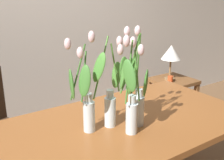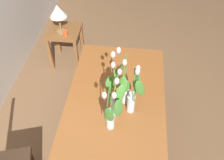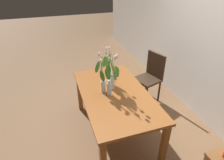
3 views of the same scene
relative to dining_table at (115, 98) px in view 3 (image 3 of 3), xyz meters
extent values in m
plane|color=brown|center=(0.00, 0.00, -0.65)|extent=(18.00, 18.00, 0.00)
cube|color=beige|center=(0.00, 1.55, 0.70)|extent=(9.00, 0.10, 2.70)
cube|color=brown|center=(0.00, 0.00, 0.07)|extent=(1.60, 0.90, 0.04)
cube|color=brown|center=(-0.74, -0.39, -0.30)|extent=(0.07, 0.07, 0.70)
cube|color=brown|center=(-0.74, 0.39, -0.30)|extent=(0.07, 0.07, 0.70)
cube|color=brown|center=(0.74, 0.39, -0.30)|extent=(0.07, 0.07, 0.70)
cylinder|color=silver|center=(0.03, -0.08, 0.18)|extent=(0.07, 0.07, 0.18)
cylinder|color=silver|center=(0.03, -0.08, 0.30)|extent=(0.04, 0.04, 0.05)
cylinder|color=silver|center=(0.03, -0.08, 0.15)|extent=(0.06, 0.06, 0.11)
cylinder|color=#478433|center=(-0.03, -0.06, 0.42)|extent=(0.10, 0.05, 0.25)
ellipsoid|color=silver|center=(-0.08, -0.03, 0.56)|extent=(0.04, 0.04, 0.06)
ellipsoid|color=#4C8E38|center=(-0.08, -0.06, 0.42)|extent=(0.07, 0.08, 0.17)
cylinder|color=#478433|center=(0.00, -0.07, 0.45)|extent=(0.04, 0.02, 0.31)
ellipsoid|color=silver|center=(-0.01, -0.07, 0.60)|extent=(0.04, 0.04, 0.06)
ellipsoid|color=#4C8E38|center=(-0.05, -0.08, 0.37)|extent=(0.07, 0.10, 0.18)
cylinder|color=#478433|center=(0.05, -0.04, 0.47)|extent=(0.04, 0.07, 0.35)
ellipsoid|color=silver|center=(0.06, -0.01, 0.65)|extent=(0.04, 0.04, 0.06)
ellipsoid|color=#4C8E38|center=(0.04, 0.00, 0.40)|extent=(0.09, 0.05, 0.18)
cylinder|color=#478433|center=(0.02, -0.03, 0.47)|extent=(0.02, 0.11, 0.34)
ellipsoid|color=silver|center=(0.01, 0.02, 0.64)|extent=(0.04, 0.04, 0.06)
ellipsoid|color=#4C8E38|center=(-0.01, 0.01, 0.42)|extent=(0.08, 0.03, 0.17)
cylinder|color=silver|center=(-0.07, -0.14, 0.18)|extent=(0.07, 0.07, 0.18)
cylinder|color=silver|center=(-0.07, -0.14, 0.30)|extent=(0.04, 0.04, 0.05)
cylinder|color=silver|center=(-0.07, -0.14, 0.15)|extent=(0.06, 0.06, 0.11)
cylinder|color=#478433|center=(-0.10, -0.15, 0.46)|extent=(0.06, 0.03, 0.34)
ellipsoid|color=silver|center=(-0.13, -0.16, 0.63)|extent=(0.04, 0.04, 0.06)
ellipsoid|color=#427F33|center=(-0.13, -0.19, 0.46)|extent=(0.05, 0.12, 0.18)
cylinder|color=#478433|center=(-0.05, -0.16, 0.43)|extent=(0.03, 0.03, 0.28)
ellipsoid|color=silver|center=(-0.04, -0.17, 0.58)|extent=(0.04, 0.04, 0.06)
ellipsoid|color=#427F33|center=(0.00, -0.17, 0.38)|extent=(0.07, 0.09, 0.18)
cylinder|color=silver|center=(-0.26, 0.02, 0.18)|extent=(0.07, 0.07, 0.18)
cylinder|color=silver|center=(-0.26, 0.02, 0.30)|extent=(0.04, 0.04, 0.05)
cylinder|color=silver|center=(-0.26, 0.02, 0.15)|extent=(0.06, 0.06, 0.11)
cylinder|color=#3D752D|center=(-0.31, 0.03, 0.45)|extent=(0.10, 0.03, 0.31)
ellipsoid|color=silver|center=(-0.35, 0.04, 0.61)|extent=(0.04, 0.04, 0.06)
ellipsoid|color=#427F33|center=(-0.36, 0.01, 0.40)|extent=(0.05, 0.09, 0.17)
cylinder|color=#3D752D|center=(-0.29, 0.00, 0.43)|extent=(0.06, 0.04, 0.27)
ellipsoid|color=silver|center=(-0.32, -0.02, 0.57)|extent=(0.04, 0.04, 0.06)
ellipsoid|color=#427F33|center=(-0.31, -0.05, 0.42)|extent=(0.08, 0.07, 0.17)
cylinder|color=silver|center=(-0.12, 0.00, 0.18)|extent=(0.07, 0.07, 0.18)
cylinder|color=silver|center=(-0.12, 0.00, 0.30)|extent=(0.04, 0.04, 0.05)
cylinder|color=silver|center=(-0.12, 0.00, 0.15)|extent=(0.06, 0.06, 0.11)
cylinder|color=#56933D|center=(-0.19, -0.02, 0.47)|extent=(0.13, 0.04, 0.34)
ellipsoid|color=silver|center=(-0.25, -0.03, 0.65)|extent=(0.04, 0.04, 0.06)
ellipsoid|color=#4C8E38|center=(-0.23, -0.05, 0.48)|extent=(0.07, 0.10, 0.18)
cylinder|color=#56933D|center=(-0.08, 0.01, 0.44)|extent=(0.08, 0.02, 0.30)
ellipsoid|color=silver|center=(-0.04, 0.02, 0.59)|extent=(0.04, 0.04, 0.06)
ellipsoid|color=#4C8E38|center=(-0.04, 0.05, 0.39)|extent=(0.04, 0.09, 0.18)
cube|color=#382619|center=(-0.62, 0.86, -0.20)|extent=(0.50, 0.50, 0.04)
cylinder|color=#382619|center=(-0.41, 0.75, -0.43)|extent=(0.04, 0.04, 0.43)
cylinder|color=#382619|center=(-0.73, 0.65, -0.43)|extent=(0.04, 0.04, 0.43)
cylinder|color=#382619|center=(-0.51, 1.08, -0.43)|extent=(0.04, 0.04, 0.43)
cylinder|color=#382619|center=(-0.84, 0.97, -0.43)|extent=(0.04, 0.04, 0.43)
cube|color=#382619|center=(-0.68, 1.03, 0.05)|extent=(0.39, 0.15, 0.46)
camera|label=1|loc=(-0.96, -1.25, 0.87)|focal=44.26mm
camera|label=2|loc=(-1.35, -0.12, 1.81)|focal=38.60mm
camera|label=3|loc=(2.09, -0.73, 1.59)|focal=30.84mm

